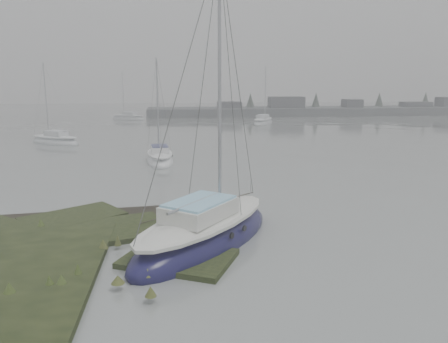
% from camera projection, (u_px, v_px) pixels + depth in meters
% --- Properties ---
extents(ground, '(160.00, 160.00, 0.00)m').
position_uv_depth(ground, '(170.00, 141.00, 44.20)').
color(ground, slate).
rests_on(ground, ground).
extents(far_shoreline, '(60.00, 8.00, 4.15)m').
position_uv_depth(far_shoreline, '(322.00, 110.00, 78.05)').
color(far_shoreline, '#4C4F51').
rests_on(far_shoreline, ground).
extents(sailboat_main, '(6.97, 7.89, 11.25)m').
position_uv_depth(sailboat_main, '(205.00, 235.00, 16.06)').
color(sailboat_main, '#110F39').
rests_on(sailboat_main, ground).
extents(sailboat_white, '(2.44, 5.98, 8.23)m').
position_uv_depth(sailboat_white, '(160.00, 159.00, 32.48)').
color(sailboat_white, white).
rests_on(sailboat_white, ground).
extents(sailboat_far_a, '(5.93, 4.84, 8.26)m').
position_uv_depth(sailboat_far_a, '(55.00, 141.00, 41.96)').
color(sailboat_far_a, silver).
rests_on(sailboat_far_a, ground).
extents(sailboat_far_b, '(4.72, 6.43, 8.75)m').
position_uv_depth(sailboat_far_b, '(263.00, 122.00, 61.37)').
color(sailboat_far_b, '#A7ADB1').
rests_on(sailboat_far_b, ground).
extents(sailboat_far_c, '(5.92, 4.18, 8.02)m').
position_uv_depth(sailboat_far_c, '(128.00, 118.00, 68.42)').
color(sailboat_far_c, '#A9AFB2').
rests_on(sailboat_far_c, ground).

